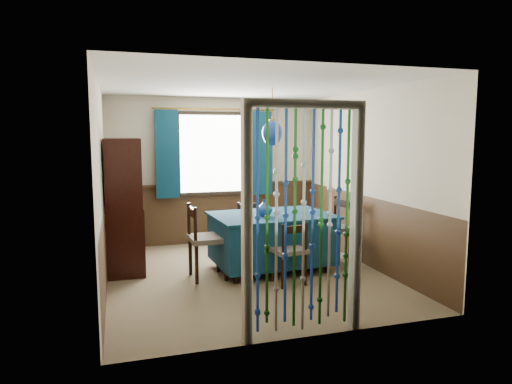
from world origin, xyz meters
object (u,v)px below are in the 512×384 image
object	(u,v)px
chair_near	(290,251)
vase_sideboard	(128,194)
chair_far	(253,228)
sideboard	(125,223)
vase_table	(264,209)
bowl_shelf	(128,180)
chair_left	(205,239)
chair_right	(334,229)
pendant_lamp	(272,133)
dining_table	(272,238)

from	to	relation	value
chair_near	vase_sideboard	bearing A→B (deg)	131.16
chair_far	vase_sideboard	bearing A→B (deg)	-20.20
sideboard	vase_table	xyz separation A→B (m)	(1.80, -0.90, 0.26)
chair_near	vase_sideboard	world-z (taller)	vase_sideboard
bowl_shelf	chair_left	bearing A→B (deg)	-33.53
chair_right	vase_sideboard	size ratio (longest dim) A/B	5.79
vase_table	bowl_shelf	world-z (taller)	bowl_shelf
chair_left	vase_sideboard	bearing A→B (deg)	-144.52
sideboard	vase_sideboard	distance (m)	0.46
chair_right	sideboard	distance (m)	3.02
chair_left	chair_right	world-z (taller)	chair_left
sideboard	pendant_lamp	size ratio (longest dim) A/B	2.36
chair_near	vase_sideboard	xyz separation A→B (m)	(-1.89, 1.74, 0.57)
dining_table	chair_right	distance (m)	0.98
dining_table	vase_sideboard	bearing A→B (deg)	146.78
pendant_lamp	vase_table	world-z (taller)	pendant_lamp
pendant_lamp	chair_near	bearing A→B (deg)	-89.51
chair_far	vase_sideboard	distance (m)	1.93
pendant_lamp	bowl_shelf	size ratio (longest dim) A/B	4.11
chair_far	bowl_shelf	xyz separation A→B (m)	(-1.82, -0.21, 0.82)
chair_left	sideboard	bearing A→B (deg)	-135.24
vase_table	bowl_shelf	size ratio (longest dim) A/B	1.08
chair_left	bowl_shelf	xyz separation A→B (m)	(-0.93, 0.61, 0.75)
dining_table	chair_far	bearing A→B (deg)	91.65
chair_near	vase_table	xyz separation A→B (m)	(-0.15, 0.57, 0.46)
chair_left	sideboard	world-z (taller)	sideboard
pendant_lamp	chair_far	bearing A→B (deg)	95.40
chair_near	sideboard	distance (m)	2.45
dining_table	vase_table	xyz separation A→B (m)	(-0.14, -0.11, 0.43)
chair_near	vase_table	size ratio (longest dim) A/B	3.93
chair_near	sideboard	world-z (taller)	sideboard
vase_table	bowl_shelf	xyz separation A→B (m)	(-1.74, 0.60, 0.39)
chair_right	bowl_shelf	xyz separation A→B (m)	(-2.87, 0.43, 0.76)
sideboard	chair_left	bearing A→B (deg)	-41.64
chair_left	vase_table	distance (m)	0.89
dining_table	chair_far	distance (m)	0.71
vase_table	chair_far	bearing A→B (deg)	84.69
chair_left	vase_table	bearing A→B (deg)	88.17
bowl_shelf	vase_sideboard	world-z (taller)	bowl_shelf
dining_table	bowl_shelf	size ratio (longest dim) A/B	9.00
pendant_lamp	vase_sideboard	xyz separation A→B (m)	(-1.89, 1.07, -0.90)
dining_table	vase_table	world-z (taller)	vase_table
chair_near	vase_sideboard	distance (m)	2.63
sideboard	pendant_lamp	xyz separation A→B (m)	(1.95, -0.79, 1.27)
chair_far	chair_left	size ratio (longest dim) A/B	0.86
dining_table	chair_right	xyz separation A→B (m)	(0.98, 0.06, 0.05)
bowl_shelf	dining_table	bearing A→B (deg)	-14.76
bowl_shelf	vase_sideboard	size ratio (longest dim) A/B	1.14
sideboard	vase_sideboard	world-z (taller)	sideboard
chair_left	sideboard	distance (m)	1.35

